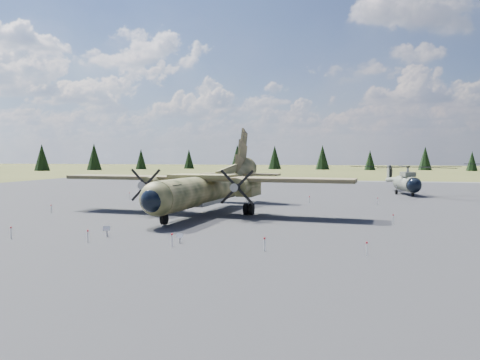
# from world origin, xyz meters

# --- Properties ---
(ground) EXTENTS (500.00, 500.00, 0.00)m
(ground) POSITION_xyz_m (0.00, 0.00, 0.00)
(ground) COLOR brown
(ground) RESTS_ON ground
(apron) EXTENTS (120.00, 120.00, 0.04)m
(apron) POSITION_xyz_m (0.00, 10.00, 0.00)
(apron) COLOR #525256
(apron) RESTS_ON ground
(transport_plane) EXTENTS (29.91, 27.12, 9.85)m
(transport_plane) POSITION_xyz_m (-1.31, 4.22, 2.83)
(transport_plane) COLOR #393F22
(transport_plane) RESTS_ON ground
(helicopter_near) EXTENTS (19.77, 21.17, 4.27)m
(helicopter_near) POSITION_xyz_m (20.82, 31.46, 3.03)
(helicopter_near) COLOR slate
(helicopter_near) RESTS_ON ground
(info_placard_left) EXTENTS (0.54, 0.36, 0.78)m
(info_placard_left) POSITION_xyz_m (-3.92, -11.17, 0.52)
(info_placard_left) COLOR gray
(info_placard_left) RESTS_ON ground
(info_placard_right) EXTENTS (0.42, 0.19, 0.66)m
(info_placard_right) POSITION_xyz_m (2.05, -12.27, 0.44)
(info_placard_right) COLOR gray
(info_placard_right) RESTS_ON ground
(barrier_fence) EXTENTS (33.12, 29.62, 0.85)m
(barrier_fence) POSITION_xyz_m (-0.46, -0.08, 0.51)
(barrier_fence) COLOR silver
(barrier_fence) RESTS_ON ground
(treeline) EXTENTS (332.84, 329.56, 10.84)m
(treeline) POSITION_xyz_m (-8.16, 4.19, 4.90)
(treeline) COLOR black
(treeline) RESTS_ON ground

